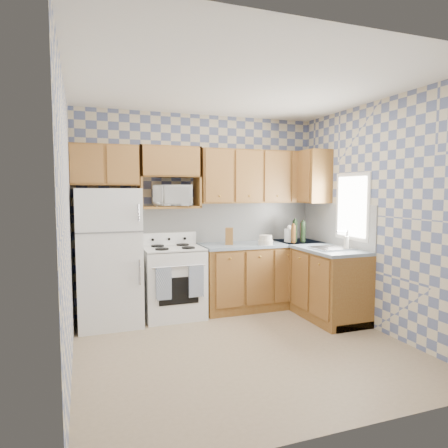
{
  "coord_description": "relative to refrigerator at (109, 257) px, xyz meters",
  "views": [
    {
      "loc": [
        -1.58,
        -3.79,
        1.66
      ],
      "look_at": [
        0.05,
        0.75,
        1.25
      ],
      "focal_mm": 32.0,
      "sensor_mm": 36.0,
      "label": 1
    }
  ],
  "objects": [
    {
      "name": "bottle_1",
      "position": [
        2.67,
        -0.1,
        0.23
      ],
      "size": [
        0.07,
        0.07,
        0.29
      ],
      "primitive_type": "cylinder",
      "color": "black",
      "rests_on": "countertop_back"
    },
    {
      "name": "microwave_shelf",
      "position": [
        0.8,
        0.19,
        0.6
      ],
      "size": [
        0.8,
        0.33,
        0.03
      ],
      "primitive_type": "cube",
      "color": "brown",
      "rests_on": "back_wall"
    },
    {
      "name": "bottle_0",
      "position": [
        2.57,
        -0.04,
        0.24
      ],
      "size": [
        0.07,
        0.07,
        0.31
      ],
      "primitive_type": "cylinder",
      "color": "black",
      "rests_on": "countertop_back"
    },
    {
      "name": "window",
      "position": [
        2.96,
        -0.8,
        0.61
      ],
      "size": [
        0.02,
        0.66,
        0.86
      ],
      "primitive_type": "cube",
      "color": "white",
      "rests_on": "right_wall"
    },
    {
      "name": "back_wall",
      "position": [
        1.27,
        0.35,
        0.51
      ],
      "size": [
        3.4,
        0.02,
        2.7
      ],
      "primitive_type": "cube",
      "color": "slate",
      "rests_on": "ground"
    },
    {
      "name": "base_cabinets_right",
      "position": [
        2.67,
        -0.45,
        -0.4
      ],
      "size": [
        0.6,
        1.6,
        0.88
      ],
      "primitive_type": "cube",
      "color": "brown",
      "rests_on": "floor"
    },
    {
      "name": "cooktop",
      "position": [
        0.8,
        0.03,
        0.07
      ],
      "size": [
        0.76,
        0.65,
        0.02
      ],
      "primitive_type": "cube",
      "color": "silver",
      "rests_on": "stove_body"
    },
    {
      "name": "bottle_2",
      "position": [
        2.72,
        0.0,
        0.21
      ],
      "size": [
        0.07,
        0.07,
        0.27
      ],
      "primitive_type": "cylinder",
      "color": "#5A3716",
      "rests_on": "countertop_back"
    },
    {
      "name": "upper_cabinets_fridge",
      "position": [
        -0.02,
        0.19,
        1.13
      ],
      "size": [
        0.82,
        0.33,
        0.5
      ],
      "primitive_type": "cube",
      "color": "brown",
      "rests_on": "back_wall"
    },
    {
      "name": "food_containers",
      "position": [
        2.05,
        -0.17,
        0.15
      ],
      "size": [
        0.2,
        0.2,
        0.13
      ],
      "primitive_type": null,
      "color": "silver",
      "rests_on": "countertop_back"
    },
    {
      "name": "dish_towel_right",
      "position": [
        1.02,
        -0.32,
        -0.31
      ],
      "size": [
        0.19,
        0.02,
        0.4
      ],
      "primitive_type": "cube",
      "color": "navy",
      "rests_on": "stove_body"
    },
    {
      "name": "floor",
      "position": [
        1.27,
        -1.25,
        -0.84
      ],
      "size": [
        3.4,
        3.4,
        0.0
      ],
      "primitive_type": "plane",
      "color": "#8A7458",
      "rests_on": "ground"
    },
    {
      "name": "countertop_back",
      "position": [
        2.1,
        0.05,
        0.06
      ],
      "size": [
        1.77,
        0.63,
        0.04
      ],
      "primitive_type": "cube",
      "color": "slate",
      "rests_on": "base_cabinets_back"
    },
    {
      "name": "knife_block",
      "position": [
        1.59,
        0.02,
        0.2
      ],
      "size": [
        0.14,
        0.14,
        0.23
      ],
      "primitive_type": "cube",
      "rotation": [
        0.0,
        0.0,
        -0.39
      ],
      "color": "brown",
      "rests_on": "countertop_back"
    },
    {
      "name": "right_wall",
      "position": [
        2.97,
        -1.25,
        0.51
      ],
      "size": [
        0.02,
        3.2,
        2.7
      ],
      "primitive_type": "cube",
      "color": "slate",
      "rests_on": "ground"
    },
    {
      "name": "backsplash_right",
      "position": [
        2.96,
        -0.45,
        0.36
      ],
      "size": [
        0.02,
        1.6,
        0.56
      ],
      "primitive_type": "cube",
      "color": "silver",
      "rests_on": "right_wall"
    },
    {
      "name": "bottle_3",
      "position": [
        2.5,
        -0.12,
        0.2
      ],
      "size": [
        0.07,
        0.07,
        0.25
      ],
      "primitive_type": "cylinder",
      "color": "#5A3716",
      "rests_on": "countertop_back"
    },
    {
      "name": "soap_bottle",
      "position": [
        2.79,
        -0.92,
        0.17
      ],
      "size": [
        0.06,
        0.06,
        0.17
      ],
      "primitive_type": "cylinder",
      "color": "silver",
      "rests_on": "countertop_right"
    },
    {
      "name": "microwave",
      "position": [
        0.85,
        0.19,
        0.75
      ],
      "size": [
        0.57,
        0.44,
        0.28
      ],
      "primitive_type": "imported",
      "rotation": [
        0.0,
        0.0,
        -0.21
      ],
      "color": "white",
      "rests_on": "microwave_shelf"
    },
    {
      "name": "sink",
      "position": [
        2.67,
        -0.8,
        0.09
      ],
      "size": [
        0.48,
        0.4,
        0.03
      ],
      "primitive_type": "cube",
      "color": "#B7B7BC",
      "rests_on": "countertop_right"
    },
    {
      "name": "electric_kettle",
      "position": [
        2.5,
        -0.0,
        0.17
      ],
      "size": [
        0.15,
        0.15,
        0.19
      ],
      "primitive_type": "cylinder",
      "color": "white",
      "rests_on": "countertop_back"
    },
    {
      "name": "stove_body",
      "position": [
        0.8,
        0.03,
        -0.39
      ],
      "size": [
        0.76,
        0.65,
        0.9
      ],
      "primitive_type": "cube",
      "color": "white",
      "rests_on": "floor"
    },
    {
      "name": "upper_cabinets_right",
      "position": [
        2.81,
        0.0,
        1.01
      ],
      "size": [
        0.33,
        0.7,
        0.74
      ],
      "primitive_type": "cube",
      "color": "brown",
      "rests_on": "right_wall"
    },
    {
      "name": "backguard",
      "position": [
        0.8,
        0.3,
        0.16
      ],
      "size": [
        0.76,
        0.08,
        0.17
      ],
      "primitive_type": "cube",
      "color": "white",
      "rests_on": "cooktop"
    },
    {
      "name": "upper_cabinets_back",
      "position": [
        2.1,
        0.19,
        1.01
      ],
      "size": [
        1.75,
        0.33,
        0.74
      ],
      "primitive_type": "cube",
      "color": "brown",
      "rests_on": "back_wall"
    },
    {
      "name": "backsplash_back",
      "position": [
        1.68,
        0.34,
        0.36
      ],
      "size": [
        2.6,
        0.02,
        0.56
      ],
      "primitive_type": "cube",
      "color": "silver",
      "rests_on": "back_wall"
    },
    {
      "name": "refrigerator",
      "position": [
        0.0,
        0.0,
        0.0
      ],
      "size": [
        0.75,
        0.7,
        1.68
      ],
      "primitive_type": "cube",
      "color": "white",
      "rests_on": "floor"
    },
    {
      "name": "base_cabinets_back",
      "position": [
        2.1,
        0.05,
        -0.4
      ],
      "size": [
        1.75,
        0.6,
        0.88
      ],
      "primitive_type": "cube",
      "color": "brown",
      "rests_on": "floor"
    },
    {
      "name": "countertop_right",
      "position": [
        2.67,
        -0.45,
        0.06
      ],
      "size": [
        0.63,
        1.6,
        0.04
      ],
      "primitive_type": "cube",
      "color": "slate",
      "rests_on": "base_cabinets_right"
    },
    {
      "name": "dish_towel_left",
      "position": [
        0.61,
        -0.32,
        -0.31
      ],
      "size": [
        0.19,
        0.02,
        0.4
      ],
      "primitive_type": "cube",
      "color": "navy",
      "rests_on": "stove_body"
    }
  ]
}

